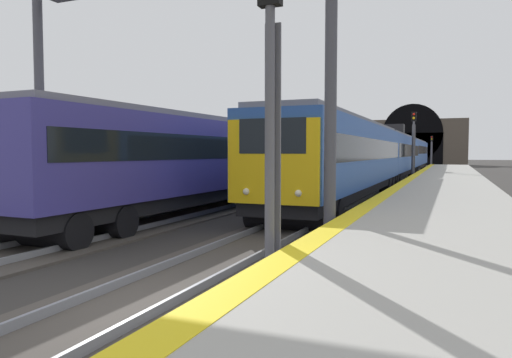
# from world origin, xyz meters

# --- Properties ---
(ground_plane) EXTENTS (320.00, 320.00, 0.00)m
(ground_plane) POSITION_xyz_m (0.00, 0.00, 0.00)
(ground_plane) COLOR #302D2B
(platform_right) EXTENTS (112.00, 4.29, 0.94)m
(platform_right) POSITION_xyz_m (0.00, -4.40, 0.47)
(platform_right) COLOR #9E9B93
(platform_right) RESTS_ON ground_plane
(platform_right_edge_strip) EXTENTS (112.00, 0.50, 0.01)m
(platform_right_edge_strip) POSITION_xyz_m (0.00, -2.51, 0.94)
(platform_right_edge_strip) COLOR yellow
(platform_right_edge_strip) RESTS_ON platform_right
(track_main_line) EXTENTS (160.00, 2.80, 0.21)m
(track_main_line) POSITION_xyz_m (0.00, 0.00, 0.04)
(track_main_line) COLOR #423D38
(track_main_line) RESTS_ON ground_plane
(train_main_approaching) EXTENTS (60.04, 2.97, 4.83)m
(train_main_approaching) POSITION_xyz_m (36.51, 0.00, 2.24)
(train_main_approaching) COLOR #264C99
(train_main_approaching) RESTS_ON ground_plane
(train_adjacent_platform) EXTENTS (60.20, 3.47, 4.72)m
(train_adjacent_platform) POSITION_xyz_m (31.84, 4.79, 2.20)
(train_adjacent_platform) COLOR navy
(train_adjacent_platform) RESTS_ON ground_plane
(railway_signal_near) EXTENTS (0.39, 0.38, 5.58)m
(railway_signal_near) POSITION_xyz_m (1.43, -1.86, 3.25)
(railway_signal_near) COLOR #4C4C54
(railway_signal_near) RESTS_ON ground_plane
(railway_signal_mid) EXTENTS (0.39, 0.38, 5.62)m
(railway_signal_mid) POSITION_xyz_m (33.59, -1.86, 3.27)
(railway_signal_mid) COLOR #4C4C54
(railway_signal_mid) RESTS_ON ground_plane
(railway_signal_far) EXTENTS (0.39, 0.38, 4.91)m
(railway_signal_far) POSITION_xyz_m (70.67, -1.86, 2.89)
(railway_signal_far) COLOR #4C4C54
(railway_signal_far) RESTS_ON ground_plane
(overhead_signal_gantry) EXTENTS (0.70, 9.19, 7.76)m
(overhead_signal_gantry) POSITION_xyz_m (4.83, 2.40, 5.86)
(overhead_signal_gantry) COLOR #3F3F47
(overhead_signal_gantry) RESTS_ON ground_plane
(tunnel_portal) EXTENTS (2.99, 19.89, 11.71)m
(tunnel_portal) POSITION_xyz_m (91.62, 2.40, 4.42)
(tunnel_portal) COLOR #51473D
(tunnel_portal) RESTS_ON ground_plane
(catenary_mast_near) EXTENTS (0.22, 2.02, 8.12)m
(catenary_mast_near) POSITION_xyz_m (48.55, 11.71, 4.16)
(catenary_mast_near) COLOR #595B60
(catenary_mast_near) RESTS_ON ground_plane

